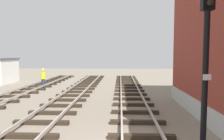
{
  "coord_description": "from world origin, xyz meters",
  "views": [
    {
      "loc": [
        -0.11,
        -5.66,
        3.11
      ],
      "look_at": [
        -0.61,
        6.64,
        2.18
      ],
      "focal_mm": 32.34,
      "sensor_mm": 36.0,
      "label": 1
    }
  ],
  "objects": [
    {
      "name": "signal_mast",
      "position": [
        2.5,
        0.57,
        3.47
      ],
      "size": [
        0.36,
        0.4,
        5.54
      ],
      "color": "black",
      "rests_on": "ground"
    },
    {
      "name": "track_worker_foreground",
      "position": [
        -7.35,
        12.91,
        0.93
      ],
      "size": [
        0.4,
        0.4,
        1.87
      ],
      "color": "#262D4C",
      "rests_on": "ground"
    }
  ]
}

